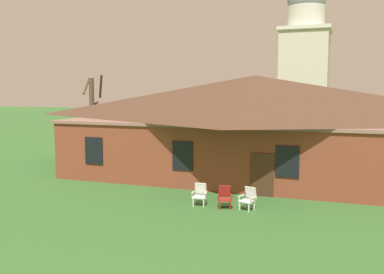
% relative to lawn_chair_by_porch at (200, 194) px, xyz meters
% --- Properties ---
extents(brick_building, '(21.87, 10.40, 5.95)m').
position_rel_lawn_chair_by_porch_xyz_m(brick_building, '(0.85, 7.46, 2.53)').
color(brick_building, brown).
rests_on(brick_building, ground).
extents(dome_tower, '(5.18, 5.18, 17.15)m').
position_rel_lawn_chair_by_porch_xyz_m(dome_tower, '(1.75, 28.45, 7.26)').
color(dome_tower, beige).
rests_on(dome_tower, ground).
extents(lawn_chair_by_porch, '(0.70, 0.74, 0.96)m').
position_rel_lawn_chair_by_porch_xyz_m(lawn_chair_by_porch, '(0.00, 0.00, 0.00)').
color(lawn_chair_by_porch, silver).
rests_on(lawn_chair_by_porch, ground).
extents(lawn_chair_near_door, '(0.76, 0.81, 0.96)m').
position_rel_lawn_chair_by_porch_xyz_m(lawn_chair_near_door, '(1.16, -0.08, 0.00)').
color(lawn_chair_near_door, maroon).
rests_on(lawn_chair_near_door, ground).
extents(lawn_chair_left_end, '(0.76, 0.81, 0.96)m').
position_rel_lawn_chair_by_porch_xyz_m(lawn_chair_left_end, '(2.20, 0.01, 0.00)').
color(lawn_chair_left_end, white).
rests_on(lawn_chair_left_end, ground).
extents(bare_tree_beside_building, '(1.65, 1.56, 6.25)m').
position_rel_lawn_chair_by_porch_xyz_m(bare_tree_beside_building, '(-11.74, 9.54, 2.76)').
color(bare_tree_beside_building, brown).
rests_on(bare_tree_beside_building, ground).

